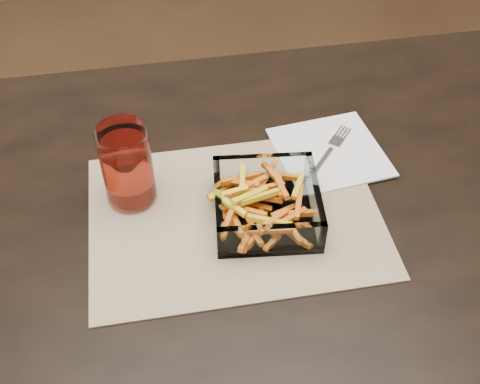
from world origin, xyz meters
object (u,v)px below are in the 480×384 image
(glass_bowl, at_px, (267,206))
(fork, at_px, (329,151))
(dining_table, at_px, (290,247))
(tumbler, at_px, (127,168))

(glass_bowl, height_order, fork, glass_bowl)
(dining_table, bearing_deg, fork, 51.96)
(dining_table, distance_m, tumbler, 0.30)
(glass_bowl, bearing_deg, dining_table, 6.56)
(dining_table, xyz_separation_m, glass_bowl, (-0.05, -0.01, 0.12))
(dining_table, relative_size, glass_bowl, 9.24)
(dining_table, height_order, glass_bowl, glass_bowl)
(dining_table, bearing_deg, glass_bowl, -173.44)
(glass_bowl, relative_size, fork, 1.32)
(dining_table, height_order, fork, fork)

